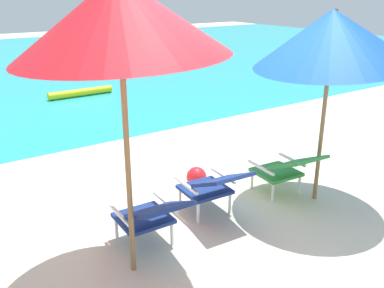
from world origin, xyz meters
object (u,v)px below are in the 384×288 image
(beach_ball, at_px, (196,177))
(swim_buoy, at_px, (81,93))
(beach_umbrella_left, at_px, (119,17))
(beach_umbrella_right, at_px, (332,37))
(lounge_chair_right, at_px, (286,168))
(lounge_chair_left, at_px, (151,215))
(lounge_chair_center, at_px, (213,185))

(beach_ball, bearing_deg, swim_buoy, 84.76)
(beach_umbrella_left, bearing_deg, beach_umbrella_right, 0.25)
(beach_ball, bearing_deg, beach_umbrella_right, -47.32)
(lounge_chair_right, height_order, beach_umbrella_left, beach_umbrella_left)
(lounge_chair_left, bearing_deg, beach_ball, 38.00)
(swim_buoy, xyz_separation_m, beach_ball, (-0.53, -5.78, 0.04))
(lounge_chair_left, bearing_deg, beach_umbrella_right, -4.50)
(lounge_chair_right, relative_size, beach_umbrella_right, 0.38)
(swim_buoy, bearing_deg, lounge_chair_left, -104.58)
(beach_umbrella_left, bearing_deg, lounge_chair_left, 32.04)
(swim_buoy, distance_m, beach_ball, 5.80)
(lounge_chair_left, bearing_deg, swim_buoy, 75.42)
(swim_buoy, height_order, beach_umbrella_left, beach_umbrella_left)
(lounge_chair_center, height_order, lounge_chair_right, same)
(lounge_chair_right, xyz_separation_m, beach_ball, (-0.75, 0.89, -0.27))
(lounge_chair_center, bearing_deg, beach_umbrella_left, -162.90)
(beach_umbrella_left, height_order, beach_umbrella_right, beach_umbrella_left)
(lounge_chair_center, relative_size, beach_umbrella_left, 0.34)
(lounge_chair_center, height_order, beach_umbrella_left, beach_umbrella_left)
(lounge_chair_left, xyz_separation_m, beach_ball, (1.22, 0.95, -0.27))
(beach_umbrella_right, bearing_deg, lounge_chair_left, 175.50)
(swim_buoy, xyz_separation_m, lounge_chair_left, (-1.75, -6.73, 0.31))
(lounge_chair_left, relative_size, lounge_chair_right, 0.98)
(swim_buoy, relative_size, beach_umbrella_right, 0.67)
(lounge_chair_left, distance_m, lounge_chair_right, 1.97)
(lounge_chair_center, relative_size, beach_ball, 3.29)
(lounge_chair_center, height_order, beach_ball, lounge_chair_center)
(swim_buoy, xyz_separation_m, lounge_chair_center, (-0.84, -6.55, 0.31))
(beach_umbrella_left, bearing_deg, swim_buoy, 73.47)
(lounge_chair_center, relative_size, beach_umbrella_right, 0.38)
(beach_ball, bearing_deg, beach_umbrella_left, -143.12)
(lounge_chair_left, xyz_separation_m, beach_umbrella_right, (2.27, -0.18, 1.60))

